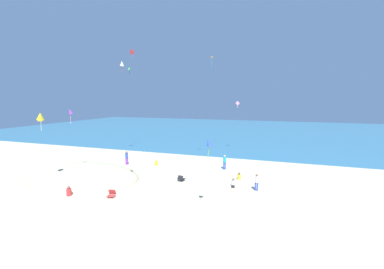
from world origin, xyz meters
TOP-DOWN VIEW (x-y plane):
  - ground_plane at (0.00, 10.00)m, footprint 120.00×120.00m
  - ocean_water at (0.00, 48.55)m, footprint 120.00×60.00m
  - dune_mound at (-10.79, 5.75)m, footprint 11.59×8.11m
  - beach_chair_far_right at (-1.32, 7.89)m, footprint 0.65×0.76m
  - beach_chair_near_camera at (-5.00, 2.51)m, footprint 0.69×0.72m
  - person_0 at (1.65, 13.13)m, footprint 0.45×0.45m
  - person_1 at (-8.40, 1.67)m, footprint 0.71×0.55m
  - person_2 at (-6.33, 7.43)m, footprint 0.67×0.65m
  - person_3 at (-9.51, 11.46)m, footprint 0.44×0.44m
  - person_4 at (3.51, 7.98)m, footprint 0.38×0.60m
  - person_5 at (-6.09, 12.25)m, footprint 0.61×0.65m
  - person_6 at (5.50, 7.63)m, footprint 0.29×0.29m
  - person_7 at (3.67, 10.20)m, footprint 0.41×0.59m
  - kite_red at (-11.88, 17.13)m, footprint 0.83×0.28m
  - kite_orange at (-0.59, 15.72)m, footprint 0.33×0.41m
  - kite_blue at (2.87, 2.08)m, footprint 0.61×0.57m
  - kite_pink at (1.34, 23.07)m, footprint 0.53×0.44m
  - kite_green at (-13.46, 18.79)m, footprint 0.58×0.52m
  - kite_purple at (-10.31, 4.28)m, footprint 0.57×0.59m
  - kite_yellow at (-10.13, 1.15)m, footprint 0.92×0.86m
  - kite_white at (-12.13, 15.04)m, footprint 0.55×0.59m

SIDE VIEW (x-z plane):
  - ground_plane at x=0.00m, z-range 0.00..0.00m
  - dune_mound at x=-10.79m, z-range -1.23..1.23m
  - ocean_water at x=0.00m, z-range 0.00..0.05m
  - person_7 at x=3.67m, z-range -0.09..0.58m
  - beach_chair_far_right at x=-1.32m, z-range -0.02..0.54m
  - beach_chair_near_camera at x=-5.00m, z-range -0.03..0.56m
  - person_4 at x=3.51m, z-range -0.10..0.64m
  - person_5 at x=-6.09m, z-range -0.10..0.64m
  - person_2 at x=-6.33m, z-range -0.10..0.67m
  - person_1 at x=-8.40m, z-range -0.11..0.70m
  - person_6 at x=5.50m, z-range 0.11..1.52m
  - person_3 at x=-9.51m, z-range 0.12..1.70m
  - person_0 at x=1.65m, z-range 0.12..1.72m
  - kite_blue at x=2.87m, z-range 4.16..5.46m
  - kite_yellow at x=-10.13m, z-range 5.50..7.04m
  - kite_purple at x=-10.31m, z-range 5.81..7.15m
  - kite_pink at x=1.34m, z-range 6.47..7.44m
  - kite_green at x=-13.46m, z-range 11.33..12.44m
  - kite_white at x=-12.13m, z-range 11.36..12.66m
  - kite_orange at x=-0.59m, z-range 11.65..12.90m
  - kite_red at x=-11.88m, z-range 13.14..14.32m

